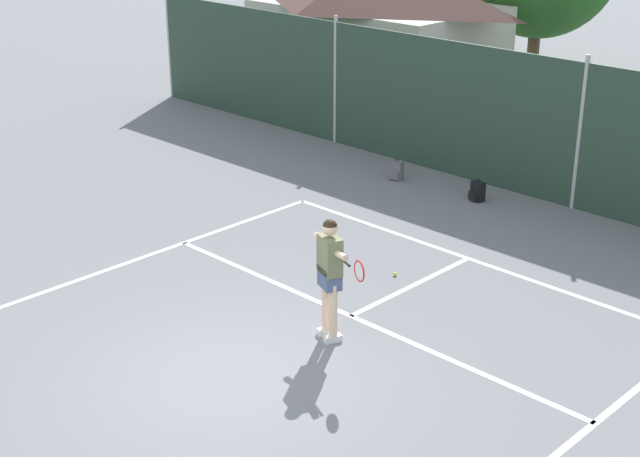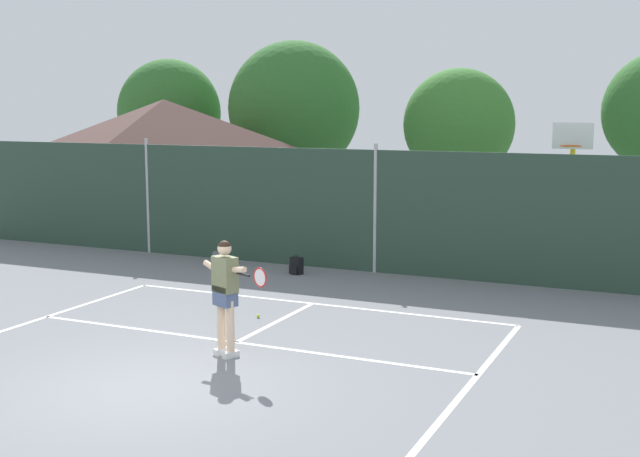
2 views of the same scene
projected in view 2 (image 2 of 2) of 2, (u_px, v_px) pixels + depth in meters
The scene contains 10 objects.
ground_plane at pixel (147, 388), 11.66m from camera, with size 120.00×120.00×0.00m, color slate.
court_markings at pixel (174, 374), 12.24m from camera, with size 8.30×11.10×0.01m.
chainlink_fence at pixel (375, 211), 19.54m from camera, with size 26.09×0.09×3.06m.
basketball_hoop at pixel (571, 177), 18.97m from camera, with size 0.90×0.67×3.55m.
clubhouse_building at pixel (165, 161), 26.95m from camera, with size 6.95×4.66×4.13m.
treeline_backdrop at pixel (407, 115), 27.67m from camera, with size 27.48×4.27×6.20m.
tennis_player at pixel (226, 287), 12.97m from camera, with size 1.39×0.51×1.85m.
tennis_ball at pixel (258, 316), 15.50m from camera, with size 0.07×0.07×0.07m, color #CCE033.
backpack_grey at pixel (219, 260), 20.21m from camera, with size 0.31×0.29×0.46m.
backpack_black at pixel (296, 266), 19.48m from camera, with size 0.32×0.30×0.46m.
Camera 2 is at (6.86, -9.19, 3.93)m, focal length 46.59 mm.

